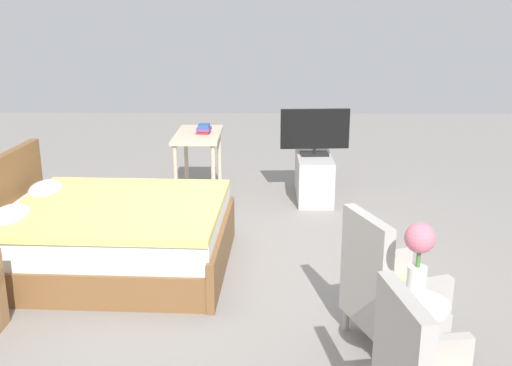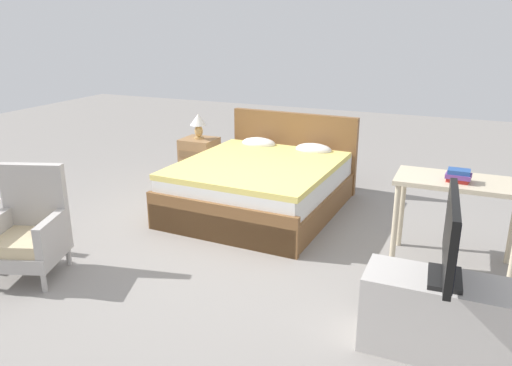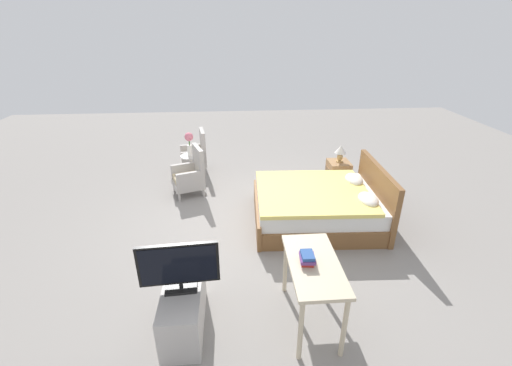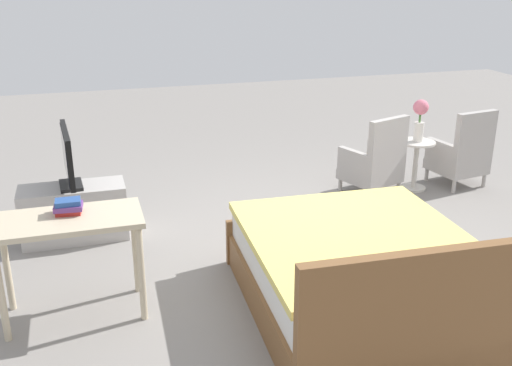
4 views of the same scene
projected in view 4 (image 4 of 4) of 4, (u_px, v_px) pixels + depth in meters
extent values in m
plane|color=gray|center=(298.00, 246.00, 5.54)|extent=(16.00, 16.00, 0.00)
cube|color=brown|center=(360.00, 293.00, 4.48)|extent=(1.69, 2.05, 0.28)
cube|color=white|center=(362.00, 262.00, 4.39)|extent=(1.62, 1.97, 0.24)
cube|color=#EAD66B|center=(359.00, 239.00, 4.41)|extent=(1.66, 1.81, 0.06)
cube|color=brown|center=(429.00, 323.00, 3.50)|extent=(1.64, 0.15, 0.96)
cube|color=brown|center=(317.00, 233.00, 5.34)|extent=(1.64, 0.13, 0.40)
ellipsoid|color=white|center=(462.00, 278.00, 3.78)|extent=(0.45, 0.30, 0.14)
ellipsoid|color=white|center=(355.00, 293.00, 3.61)|extent=(0.45, 0.30, 0.14)
cylinder|color=#ADA8A3|center=(456.00, 169.00, 7.38)|extent=(0.04, 0.04, 0.16)
cylinder|color=#ADA8A3|center=(427.00, 174.00, 7.19)|extent=(0.04, 0.04, 0.16)
cylinder|color=#ADA8A3|center=(484.00, 180.00, 6.99)|extent=(0.04, 0.04, 0.16)
cylinder|color=#ADA8A3|center=(454.00, 186.00, 6.80)|extent=(0.04, 0.04, 0.16)
cube|color=#ADA8A3|center=(456.00, 166.00, 7.04)|extent=(0.62, 0.62, 0.12)
cube|color=#C6B289|center=(457.00, 157.00, 7.01)|extent=(0.57, 0.57, 0.10)
cube|color=#ADA8A3|center=(475.00, 140.00, 6.72)|extent=(0.55, 0.16, 0.64)
cube|color=#ADA8A3|center=(473.00, 148.00, 7.07)|extent=(0.15, 0.52, 0.26)
cube|color=#ADA8A3|center=(443.00, 153.00, 6.88)|extent=(0.15, 0.52, 0.26)
cylinder|color=#ADA8A3|center=(369.00, 177.00, 7.09)|extent=(0.04, 0.04, 0.16)
cylinder|color=#ADA8A3|center=(340.00, 185.00, 6.84)|extent=(0.04, 0.04, 0.16)
cylinder|color=#ADA8A3|center=(398.00, 188.00, 6.74)|extent=(0.04, 0.04, 0.16)
cylinder|color=#ADA8A3|center=(370.00, 197.00, 6.49)|extent=(0.04, 0.04, 0.16)
cube|color=#ADA8A3|center=(370.00, 175.00, 6.74)|extent=(0.69, 0.69, 0.12)
cube|color=#C6B289|center=(371.00, 166.00, 6.71)|extent=(0.63, 0.63, 0.10)
cube|color=#ADA8A3|center=(388.00, 147.00, 6.44)|extent=(0.54, 0.26, 0.64)
cube|color=#ADA8A3|center=(385.00, 155.00, 6.81)|extent=(0.24, 0.51, 0.26)
cube|color=#ADA8A3|center=(356.00, 163.00, 6.55)|extent=(0.24, 0.51, 0.26)
cylinder|color=beige|center=(413.00, 188.00, 6.95)|extent=(0.28, 0.28, 0.03)
cylinder|color=beige|center=(415.00, 165.00, 6.86)|extent=(0.06, 0.06, 0.52)
cylinder|color=beige|center=(418.00, 142.00, 6.76)|extent=(0.40, 0.40, 0.02)
cylinder|color=silver|center=(419.00, 132.00, 6.72)|extent=(0.11, 0.11, 0.22)
cylinder|color=#477538|center=(420.00, 118.00, 6.66)|extent=(0.02, 0.02, 0.10)
sphere|color=#DB7084|center=(421.00, 107.00, 6.62)|extent=(0.17, 0.17, 0.17)
cube|color=#B7B2AD|center=(74.00, 213.00, 5.61)|extent=(0.96, 0.40, 0.52)
cube|color=black|center=(71.00, 185.00, 5.52)|extent=(0.22, 0.33, 0.03)
cylinder|color=black|center=(71.00, 181.00, 5.50)|extent=(0.04, 0.04, 0.05)
cube|color=black|center=(68.00, 154.00, 5.42)|extent=(0.10, 0.80, 0.46)
cube|color=black|center=(65.00, 155.00, 5.41)|extent=(0.05, 0.74, 0.42)
cylinder|color=beige|center=(135.00, 249.00, 4.66)|extent=(0.05, 0.05, 0.74)
cylinder|color=beige|center=(6.00, 265.00, 4.41)|extent=(0.05, 0.05, 0.74)
cylinder|color=beige|center=(142.00, 274.00, 4.28)|extent=(0.05, 0.05, 0.74)
cylinder|color=beige|center=(1.00, 293.00, 4.03)|extent=(0.05, 0.05, 0.74)
cube|color=beige|center=(67.00, 220.00, 4.21)|extent=(1.04, 0.52, 0.04)
cube|color=#AD2823|center=(69.00, 211.00, 4.27)|extent=(0.19, 0.14, 0.03)
cube|color=#66387A|center=(68.00, 207.00, 4.26)|extent=(0.21, 0.17, 0.04)
cube|color=#284C8E|center=(68.00, 202.00, 4.24)|extent=(0.18, 0.13, 0.04)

